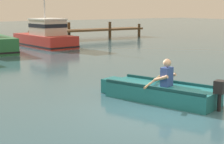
{
  "coord_description": "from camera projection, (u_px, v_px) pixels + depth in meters",
  "views": [
    {
      "loc": [
        -6.08,
        -6.46,
        2.56
      ],
      "look_at": [
        0.29,
        2.91,
        0.55
      ],
      "focal_mm": 58.77,
      "sensor_mm": 36.0,
      "label": 1
    }
  ],
  "objects": [
    {
      "name": "rowboat_with_person",
      "position": [
        159.0,
        92.0,
        10.14
      ],
      "size": [
        1.99,
        3.66,
        1.19
      ],
      "color": "#1E727A",
      "rests_on": "ground"
    },
    {
      "name": "ground_plane",
      "position": [
        168.0,
        112.0,
        9.08
      ],
      "size": [
        120.0,
        120.0,
        0.0
      ],
      "primitive_type": "plane",
      "color": "#386070"
    },
    {
      "name": "moored_boat_red",
      "position": [
        46.0,
        36.0,
        23.92
      ],
      "size": [
        2.52,
        5.29,
        3.45
      ],
      "color": "#B72D28",
      "rests_on": "ground"
    },
    {
      "name": "wooden_dock",
      "position": [
        89.0,
        30.0,
        30.4
      ],
      "size": [
        10.16,
        1.64,
        1.36
      ],
      "color": "brown",
      "rests_on": "ground"
    }
  ]
}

